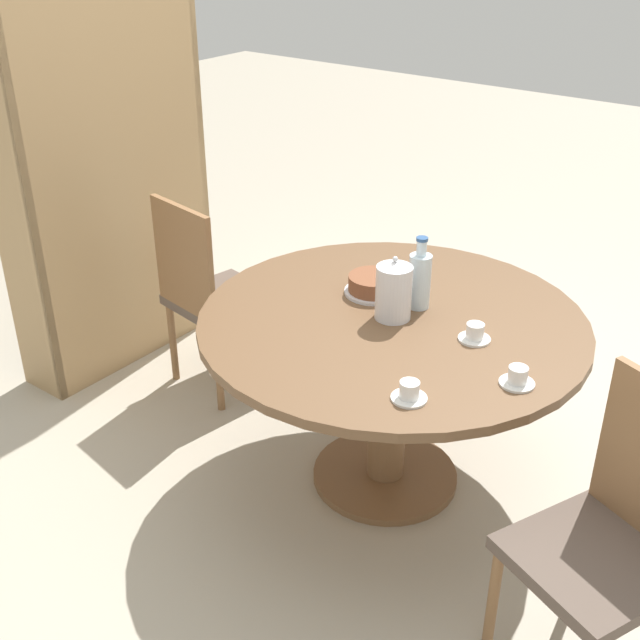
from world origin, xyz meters
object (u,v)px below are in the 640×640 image
object	(u,v)px
cake_main	(374,285)
cup_a	(517,378)
water_bottle	(420,279)
cup_c	(409,392)
chair_a	(211,292)
chair_b	(614,536)
bookshelf	(107,163)
cup_b	(475,334)
coffee_pot	(395,291)

from	to	relation	value
cake_main	cup_a	bearing A→B (deg)	-110.49
water_bottle	cup_c	distance (m)	0.63
chair_a	chair_b	xyz separation A→B (m)	(-0.45, -1.99, 0.00)
chair_a	cake_main	distance (m)	0.90
chair_b	water_bottle	size ratio (longest dim) A/B	3.41
chair_a	bookshelf	world-z (taller)	bookshelf
chair_b	cake_main	xyz separation A→B (m)	(0.47, 1.13, 0.28)
chair_a	cup_a	distance (m)	1.61
bookshelf	water_bottle	bearing A→B (deg)	91.83
cup_c	water_bottle	bearing A→B (deg)	28.40
bookshelf	water_bottle	size ratio (longest dim) A/B	7.20
chair_a	cup_b	world-z (taller)	chair_a
cup_b	chair_a	bearing A→B (deg)	86.97
chair_a	coffee_pot	xyz separation A→B (m)	(-0.10, -1.03, 0.35)
cup_a	cup_b	world-z (taller)	same
cup_a	cup_b	distance (m)	0.29
cake_main	cup_b	distance (m)	0.49
coffee_pot	cake_main	distance (m)	0.22
coffee_pot	cup_a	size ratio (longest dim) A/B	2.14
coffee_pot	cake_main	bearing A→B (deg)	53.69
bookshelf	cup_b	distance (m)	1.94
bookshelf	cake_main	size ratio (longest dim) A/B	8.85
water_bottle	cup_b	xyz separation A→B (m)	(-0.10, -0.28, -0.09)
chair_a	cake_main	xyz separation A→B (m)	(0.02, -0.86, 0.28)
chair_a	cake_main	world-z (taller)	chair_a
chair_a	coffee_pot	size ratio (longest dim) A/B	3.90
chair_b	cup_b	size ratio (longest dim) A/B	8.35
bookshelf	cup_c	xyz separation A→B (m)	(-0.50, -1.94, -0.23)
bookshelf	cup_a	bearing A→B (deg)	84.18
bookshelf	cup_c	bearing A→B (deg)	75.69
cup_b	cup_c	bearing A→B (deg)	-178.46
water_bottle	cup_b	world-z (taller)	water_bottle
chair_a	cup_b	size ratio (longest dim) A/B	8.35
cup_c	bookshelf	bearing A→B (deg)	75.69
chair_b	water_bottle	xyz separation A→B (m)	(0.48, 0.94, 0.35)
bookshelf	cake_main	xyz separation A→B (m)	(0.05, -1.45, -0.22)
chair_a	cup_a	xyz separation A→B (m)	(-0.24, -1.57, 0.27)
chair_a	chair_b	distance (m)	2.04
bookshelf	cup_a	world-z (taller)	bookshelf
bookshelf	coffee_pot	xyz separation A→B (m)	(-0.08, -1.62, -0.15)
chair_b	cup_c	xyz separation A→B (m)	(-0.07, 0.64, 0.27)
cake_main	water_bottle	bearing A→B (deg)	-88.14
water_bottle	cup_a	size ratio (longest dim) A/B	2.45
cup_a	cup_c	distance (m)	0.35
chair_a	coffee_pot	world-z (taller)	coffee_pot
bookshelf	cup_c	world-z (taller)	bookshelf
chair_b	chair_a	bearing A→B (deg)	-169.24
chair_b	bookshelf	xyz separation A→B (m)	(0.42, 2.58, 0.50)
cake_main	cup_c	bearing A→B (deg)	-137.86
water_bottle	coffee_pot	bearing A→B (deg)	169.90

